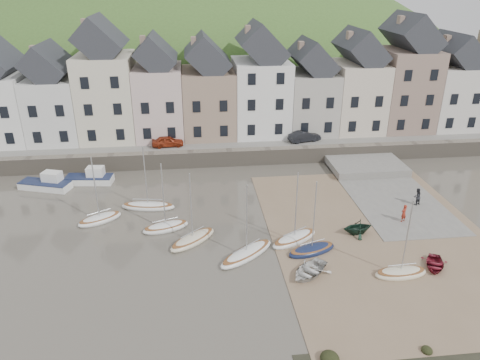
{
  "coord_description": "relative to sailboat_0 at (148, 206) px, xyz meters",
  "views": [
    {
      "loc": [
        -4.12,
        -31.12,
        19.84
      ],
      "look_at": [
        0.0,
        6.0,
        3.0
      ],
      "focal_mm": 34.1,
      "sensor_mm": 36.0,
      "label": 1
    }
  ],
  "objects": [
    {
      "name": "car_left",
      "position": [
        1.51,
        12.34,
        1.96
      ],
      "size": [
        3.76,
        1.78,
        1.24
      ],
      "primitive_type": "imported",
      "rotation": [
        0.0,
        0.0,
        1.66
      ],
      "color": "maroon",
      "rests_on": "quay_street"
    },
    {
      "name": "rowboat_green",
      "position": [
        17.72,
        -6.66,
        0.47
      ],
      "size": [
        2.79,
        2.5,
        1.33
      ],
      "primitive_type": "imported",
      "rotation": [
        0.0,
        0.0,
        -1.44
      ],
      "color": "black",
      "rests_on": "beach"
    },
    {
      "name": "person_red",
      "position": [
        22.39,
        -5.15,
        0.67
      ],
      "size": [
        0.7,
        0.61,
        1.61
      ],
      "primitive_type": "imported",
      "rotation": [
        0.0,
        0.0,
        3.6
      ],
      "color": "maroon",
      "rests_on": "slipway"
    },
    {
      "name": "sailboat_7",
      "position": [
        18.88,
        -12.56,
        0.01
      ],
      "size": [
        3.99,
        1.72,
        6.32
      ],
      "color": "beige",
      "rests_on": "ground"
    },
    {
      "name": "seawall",
      "position": [
        8.47,
        9.84,
        0.64
      ],
      "size": [
        70.0,
        1.2,
        1.8
      ],
      "primitive_type": "cube",
      "color": "slate",
      "rests_on": "ground"
    },
    {
      "name": "quay_land",
      "position": [
        8.47,
        24.84,
        0.49
      ],
      "size": [
        90.0,
        30.0,
        1.5
      ],
      "primitive_type": "cube",
      "color": "#3C5C25",
      "rests_on": "ground"
    },
    {
      "name": "slipway",
      "position": [
        23.47,
        0.84,
        -0.2
      ],
      "size": [
        8.0,
        18.0,
        0.12
      ],
      "primitive_type": "cube",
      "color": "slate",
      "rests_on": "ground"
    },
    {
      "name": "rowboat_red",
      "position": [
        21.77,
        -11.94,
        0.08
      ],
      "size": [
        2.88,
        3.23,
        0.55
      ],
      "primitive_type": "imported",
      "rotation": [
        0.0,
        0.0,
        -0.46
      ],
      "color": "maroon",
      "rests_on": "beach"
    },
    {
      "name": "sailboat_4",
      "position": [
        8.13,
        -8.89,
        -0.0
      ],
      "size": [
        5.13,
        4.54,
        6.32
      ],
      "color": "white",
      "rests_on": "ground"
    },
    {
      "name": "motorboat_0",
      "position": [
        -10.51,
        5.55,
        0.32
      ],
      "size": [
        5.48,
        3.25,
        1.7
      ],
      "color": "white",
      "rests_on": "ground"
    },
    {
      "name": "rowboat_white",
      "position": [
        12.31,
        -11.81,
        0.15
      ],
      "size": [
        4.16,
        4.08,
        0.71
      ],
      "primitive_type": "imported",
      "rotation": [
        0.0,
        0.0,
        -0.84
      ],
      "color": "silver",
      "rests_on": "beach"
    },
    {
      "name": "car_right",
      "position": [
        17.74,
        12.34,
        1.98
      ],
      "size": [
        4.08,
        2.23,
        1.27
      ],
      "primitive_type": "imported",
      "rotation": [
        0.0,
        0.0,
        1.81
      ],
      "color": "black",
      "rests_on": "quay_street"
    },
    {
      "name": "motorboat_2",
      "position": [
        -6.35,
        6.51,
        0.32
      ],
      "size": [
        5.02,
        2.28,
        1.7
      ],
      "color": "white",
      "rests_on": "ground"
    },
    {
      "name": "townhouse_terrace",
      "position": [
        10.23,
        16.84,
        7.06
      ],
      "size": [
        61.05,
        8.0,
        13.93
      ],
      "color": "silver",
      "rests_on": "quay_land"
    },
    {
      "name": "ground",
      "position": [
        8.47,
        -7.16,
        -0.26
      ],
      "size": [
        160.0,
        160.0,
        0.0
      ],
      "primitive_type": "plane",
      "color": "#4C473C",
      "rests_on": "ground"
    },
    {
      "name": "sailboat_5",
      "position": [
        13.26,
        -8.91,
        0.01
      ],
      "size": [
        4.34,
        2.7,
        6.32
      ],
      "color": "#141E3F",
      "rests_on": "ground"
    },
    {
      "name": "hillside",
      "position": [
        3.47,
        52.83,
        -18.25
      ],
      "size": [
        134.4,
        84.0,
        84.0
      ],
      "color": "#3C5C25",
      "rests_on": "ground"
    },
    {
      "name": "quay_street",
      "position": [
        8.47,
        13.34,
        1.29
      ],
      "size": [
        70.0,
        7.0,
        0.1
      ],
      "primitive_type": "cube",
      "color": "slate",
      "rests_on": "quay_land"
    },
    {
      "name": "sailboat_1",
      "position": [
        -4.05,
        -2.04,
        0.01
      ],
      "size": [
        4.14,
        3.28,
        6.32
      ],
      "color": "white",
      "rests_on": "ground"
    },
    {
      "name": "sailboat_6",
      "position": [
        12.27,
        -7.14,
        0.0
      ],
      "size": [
        4.65,
        3.59,
        6.32
      ],
      "color": "white",
      "rests_on": "ground"
    },
    {
      "name": "sailboat_0",
      "position": [
        0.0,
        0.0,
        0.0
      ],
      "size": [
        5.18,
        2.26,
        6.32
      ],
      "color": "white",
      "rests_on": "ground"
    },
    {
      "name": "person_dark",
      "position": [
        25.01,
        -2.22,
        0.69
      ],
      "size": [
        0.98,
        0.88,
        1.66
      ],
      "primitive_type": "imported",
      "rotation": [
        0.0,
        0.0,
        3.52
      ],
      "color": "#222328",
      "rests_on": "slipway"
    },
    {
      "name": "beach",
      "position": [
        19.47,
        -7.16,
        -0.23
      ],
      "size": [
        18.0,
        26.0,
        0.06
      ],
      "primitive_type": "cube",
      "color": "#7B634B",
      "rests_on": "ground"
    },
    {
      "name": "sailboat_2",
      "position": [
        4.03,
        -6.36,
        0.0
      ],
      "size": [
        4.45,
        4.2,
        6.32
      ],
      "color": "beige",
      "rests_on": "ground"
    },
    {
      "name": "sailboat_3",
      "position": [
        1.77,
        -4.08,
        0.01
      ],
      "size": [
        4.26,
        2.67,
        6.32
      ],
      "color": "white",
      "rests_on": "ground"
    }
  ]
}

